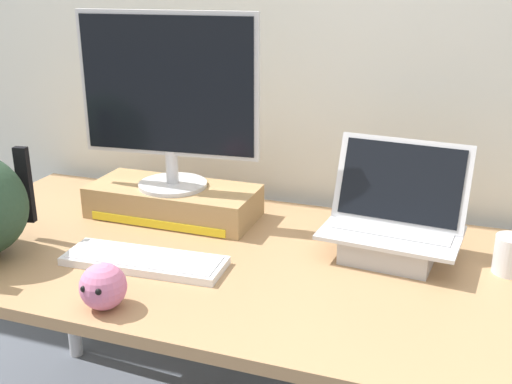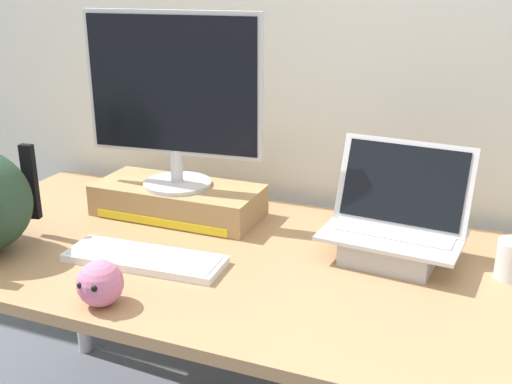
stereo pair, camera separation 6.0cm
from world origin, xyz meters
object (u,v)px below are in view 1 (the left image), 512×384
open_laptop (392,233)px  external_keyboard (144,260)px  coffee_mug (512,255)px  desktop_monitor (168,97)px  plush_toy (103,286)px  toner_box_yellow (174,201)px

open_laptop → external_keyboard: size_ratio=0.87×
open_laptop → external_keyboard: (-0.57, -0.26, -0.05)m
open_laptop → coffee_mug: size_ratio=2.96×
coffee_mug → desktop_monitor: bearing=176.4°
coffee_mug → plush_toy: bearing=-150.5°
toner_box_yellow → open_laptop: (0.65, -0.05, 0.01)m
external_keyboard → plush_toy: bearing=-87.4°
external_keyboard → open_laptop: bearing=21.5°
desktop_monitor → open_laptop: desktop_monitor is taller
open_laptop → plush_toy: open_laptop is taller
toner_box_yellow → desktop_monitor: size_ratio=0.95×
desktop_monitor → open_laptop: 0.72m
external_keyboard → plush_toy: plush_toy is taller
toner_box_yellow → external_keyboard: (0.08, -0.32, -0.04)m
plush_toy → open_laptop: bearing=41.1°
external_keyboard → coffee_mug: bearing=13.4°
toner_box_yellow → desktop_monitor: (0.00, -0.00, 0.31)m
external_keyboard → coffee_mug: size_ratio=3.42×
desktop_monitor → external_keyboard: bearing=-81.5°
desktop_monitor → open_laptop: bearing=-10.1°
desktop_monitor → coffee_mug: size_ratio=4.30×
toner_box_yellow → desktop_monitor: bearing=-82.7°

